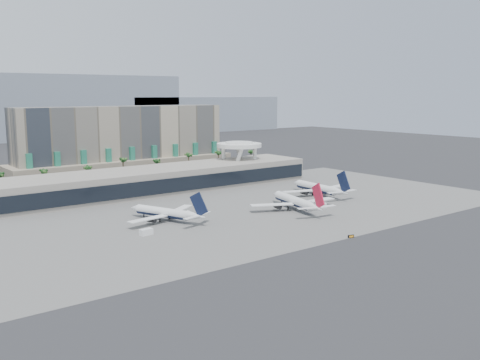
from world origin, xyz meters
TOP-DOWN VIEW (x-y plane):
  - ground at (0.00, 0.00)m, footprint 900.00×900.00m
  - apron_pad at (0.00, 55.00)m, footprint 260.00×130.00m
  - mountain_ridge at (27.88, 470.00)m, footprint 680.00×60.00m
  - hotel at (10.00, 174.41)m, footprint 140.00×30.00m
  - terminal at (0.00, 109.84)m, footprint 170.00×32.50m
  - saucer_structure at (55.00, 116.00)m, footprint 26.00×26.00m
  - palm_row at (7.00, 145.00)m, footprint 157.80×2.80m
  - airliner_left at (-30.74, 51.32)m, footprint 35.10×36.21m
  - airliner_centre at (23.88, 35.03)m, footprint 40.08×41.64m
  - airliner_right at (56.09, 52.74)m, footprint 40.23×41.56m
  - service_vehicle_a at (-47.06, 36.70)m, footprint 4.95×2.96m
  - service_vehicle_b at (35.79, 30.94)m, footprint 4.45×3.49m
  - taxiway_sign at (7.76, -9.98)m, footprint 2.39×0.95m

SIDE VIEW (x-z plane):
  - ground at x=0.00m, z-range 0.00..0.00m
  - apron_pad at x=0.00m, z-range 0.00..0.06m
  - taxiway_sign at x=7.76m, z-range -0.01..1.08m
  - service_vehicle_b at x=35.79m, z-range 0.00..2.01m
  - service_vehicle_a at x=-47.06m, z-range 0.00..2.28m
  - airliner_left at x=-30.74m, z-range -3.27..9.91m
  - airliner_right at x=56.09m, z-range -3.56..10.79m
  - airliner_centre at x=23.88m, z-range -3.62..10.98m
  - terminal at x=0.00m, z-range -0.73..13.77m
  - palm_row at x=7.00m, z-range 3.95..17.05m
  - hotel at x=10.00m, z-range -4.19..37.81m
  - saucer_structure at x=55.00m, z-range 7.51..29.40m
  - mountain_ridge at x=27.88m, z-range -5.11..64.89m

